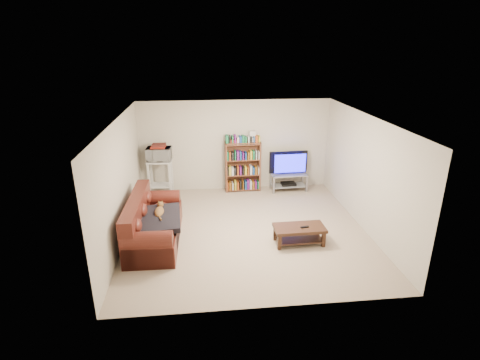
{
  "coord_description": "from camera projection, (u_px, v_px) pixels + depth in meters",
  "views": [
    {
      "loc": [
        -0.91,
        -7.07,
        3.78
      ],
      "look_at": [
        -0.1,
        0.4,
        1.0
      ],
      "focal_mm": 28.0,
      "sensor_mm": 36.0,
      "label": 1
    }
  ],
  "objects": [
    {
      "name": "coffee_table",
      "position": [
        299.0,
        232.0,
        7.4
      ],
      "size": [
        1.01,
        0.52,
        0.36
      ],
      "rotation": [
        0.0,
        0.0,
        0.02
      ],
      "color": "#341E12",
      "rests_on": "floor"
    },
    {
      "name": "wall_front",
      "position": [
        269.0,
        237.0,
        5.25
      ],
      "size": [
        5.0,
        0.0,
        5.0
      ],
      "primitive_type": "plane",
      "rotation": [
        -1.57,
        0.0,
        0.0
      ],
      "color": "beige",
      "rests_on": "ground"
    },
    {
      "name": "bookshelf",
      "position": [
        243.0,
        166.0,
        9.92
      ],
      "size": [
        0.94,
        0.31,
        1.35
      ],
      "rotation": [
        0.0,
        0.0,
        0.03
      ],
      "color": "brown",
      "rests_on": "floor"
    },
    {
      "name": "television",
      "position": [
        289.0,
        163.0,
        9.87
      ],
      "size": [
        1.03,
        0.18,
        0.59
      ],
      "primitive_type": "imported",
      "rotation": [
        0.0,
        0.0,
        3.18
      ],
      "color": "black",
      "rests_on": "tv_stand"
    },
    {
      "name": "dvd_player",
      "position": [
        288.0,
        184.0,
        10.08
      ],
      "size": [
        0.39,
        0.28,
        0.06
      ],
      "primitive_type": "cube",
      "rotation": [
        0.0,
        0.0,
        0.04
      ],
      "color": "black",
      "rests_on": "tv_stand"
    },
    {
      "name": "wall_back",
      "position": [
        235.0,
        146.0,
        9.91
      ],
      "size": [
        5.0,
        0.0,
        5.0
      ],
      "primitive_type": "plane",
      "rotation": [
        1.57,
        0.0,
        0.0
      ],
      "color": "beige",
      "rests_on": "ground"
    },
    {
      "name": "floor",
      "position": [
        247.0,
        230.0,
        8.0
      ],
      "size": [
        5.0,
        5.0,
        0.0
      ],
      "primitive_type": "plane",
      "color": "tan",
      "rests_on": "ground"
    },
    {
      "name": "wall_left",
      "position": [
        121.0,
        182.0,
        7.33
      ],
      "size": [
        0.0,
        5.0,
        5.0
      ],
      "primitive_type": "plane",
      "rotation": [
        1.57,
        0.0,
        1.57
      ],
      "color": "beige",
      "rests_on": "ground"
    },
    {
      "name": "cat",
      "position": [
        159.0,
        212.0,
        7.44
      ],
      "size": [
        0.25,
        0.59,
        0.18
      ],
      "primitive_type": null,
      "rotation": [
        0.0,
        0.0,
        -0.02
      ],
      "color": "brown",
      "rests_on": "sofa"
    },
    {
      "name": "microwave_stand",
      "position": [
        160.0,
        173.0,
        9.56
      ],
      "size": [
        0.63,
        0.48,
        0.97
      ],
      "rotation": [
        0.0,
        0.0,
        -0.06
      ],
      "color": "silver",
      "rests_on": "floor"
    },
    {
      "name": "ceiling",
      "position": [
        247.0,
        119.0,
        7.16
      ],
      "size": [
        5.0,
        5.0,
        0.0
      ],
      "primitive_type": "plane",
      "rotation": [
        3.14,
        0.0,
        0.0
      ],
      "color": "white",
      "rests_on": "ground"
    },
    {
      "name": "blanket",
      "position": [
        158.0,
        219.0,
        7.28
      ],
      "size": [
        0.91,
        1.13,
        0.19
      ],
      "primitive_type": "cube",
      "rotation": [
        0.05,
        -0.04,
        0.06
      ],
      "color": "black",
      "rests_on": "sofa"
    },
    {
      "name": "game_boxes",
      "position": [
        158.0,
        147.0,
        9.32
      ],
      "size": [
        0.37,
        0.33,
        0.05
      ],
      "primitive_type": "cube",
      "rotation": [
        0.0,
        0.0,
        -0.06
      ],
      "color": "maroon",
      "rests_on": "microwave"
    },
    {
      "name": "shelf_clutter",
      "position": [
        246.0,
        138.0,
        9.68
      ],
      "size": [
        0.69,
        0.22,
        0.28
      ],
      "rotation": [
        0.0,
        0.0,
        0.03
      ],
      "color": "silver",
      "rests_on": "bookshelf"
    },
    {
      "name": "wall_right",
      "position": [
        365.0,
        173.0,
        7.83
      ],
      "size": [
        0.0,
        5.0,
        5.0
      ],
      "primitive_type": "plane",
      "rotation": [
        1.57,
        0.0,
        -1.57
      ],
      "color": "beige",
      "rests_on": "ground"
    },
    {
      "name": "tv_stand",
      "position": [
        289.0,
        179.0,
        10.03
      ],
      "size": [
        0.97,
        0.47,
        0.48
      ],
      "rotation": [
        0.0,
        0.0,
        0.04
      ],
      "color": "#999EA3",
      "rests_on": "floor"
    },
    {
      "name": "microwave",
      "position": [
        159.0,
        154.0,
        9.38
      ],
      "size": [
        0.62,
        0.44,
        0.33
      ],
      "primitive_type": "imported",
      "rotation": [
        0.0,
        0.0,
        -0.06
      ],
      "color": "silver",
      "rests_on": "microwave_stand"
    },
    {
      "name": "sofa",
      "position": [
        151.0,
        226.0,
        7.48
      ],
      "size": [
        0.98,
        2.18,
        0.93
      ],
      "rotation": [
        0.0,
        0.0,
        -0.02
      ],
      "color": "#511C14",
      "rests_on": "floor"
    },
    {
      "name": "remote",
      "position": [
        305.0,
        227.0,
        7.32
      ],
      "size": [
        0.17,
        0.07,
        0.02
      ],
      "primitive_type": "cube",
      "rotation": [
        0.0,
        0.0,
        0.17
      ],
      "color": "black",
      "rests_on": "coffee_table"
    }
  ]
}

